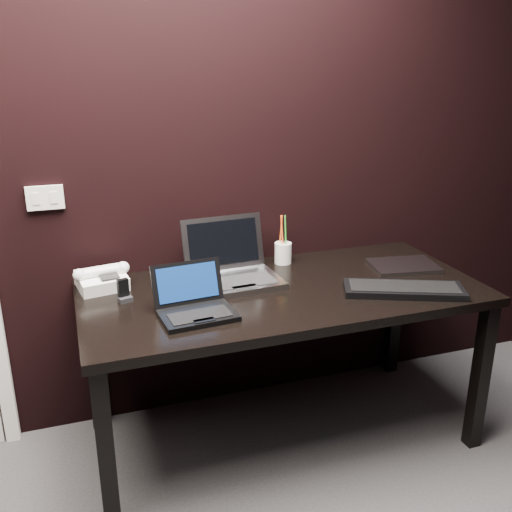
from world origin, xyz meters
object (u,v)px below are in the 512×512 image
object	(u,v)px
silver_laptop	(233,271)
mobile_phone	(124,293)
desk	(282,305)
desk_phone	(102,279)
ext_keyboard	(404,289)
netbook	(195,305)
pen_cup	(283,252)
closed_laptop	(404,266)

from	to	relation	value
silver_laptop	mobile_phone	xyz separation A→B (m)	(-0.48, -0.06, -0.01)
desk	desk_phone	world-z (taller)	desk_phone
ext_keyboard	desk_phone	size ratio (longest dim) A/B	2.13
netbook	pen_cup	size ratio (longest dim) A/B	1.27
netbook	closed_laptop	xyz separation A→B (m)	(1.04, 0.18, -0.03)
pen_cup	mobile_phone	bearing A→B (deg)	-164.69
pen_cup	desk	bearing A→B (deg)	-111.53
silver_laptop	closed_laptop	size ratio (longest dim) A/B	1.19
desk_phone	pen_cup	size ratio (longest dim) A/B	1.03
desk	mobile_phone	distance (m)	0.67
desk	pen_cup	distance (m)	0.35
desk_phone	pen_cup	world-z (taller)	pen_cup
netbook	ext_keyboard	size ratio (longest dim) A/B	0.58
desk_phone	pen_cup	distance (m)	0.85
ext_keyboard	desk_phone	world-z (taller)	desk_phone
silver_laptop	pen_cup	bearing A→B (deg)	26.83
pen_cup	ext_keyboard	bearing A→B (deg)	-55.71
desk	closed_laptop	size ratio (longest dim) A/B	5.12
closed_laptop	mobile_phone	size ratio (longest dim) A/B	3.58
desk	mobile_phone	xyz separation A→B (m)	(-0.66, 0.08, 0.11)
desk	silver_laptop	distance (m)	0.26
desk	mobile_phone	size ratio (longest dim) A/B	18.36
desk	pen_cup	bearing A→B (deg)	68.47
netbook	closed_laptop	distance (m)	1.06
silver_laptop	pen_cup	world-z (taller)	silver_laptop
closed_laptop	pen_cup	xyz separation A→B (m)	(-0.51, 0.25, 0.04)
netbook	mobile_phone	world-z (taller)	netbook
ext_keyboard	netbook	bearing A→B (deg)	175.01
silver_laptop	ext_keyboard	world-z (taller)	silver_laptop
closed_laptop	desk_phone	distance (m)	1.37
desk	mobile_phone	world-z (taller)	mobile_phone
ext_keyboard	pen_cup	world-z (taller)	pen_cup
silver_laptop	desk	bearing A→B (deg)	-39.53
ext_keyboard	mobile_phone	bearing A→B (deg)	165.27
netbook	pen_cup	world-z (taller)	pen_cup
netbook	desk_phone	xyz separation A→B (m)	(-0.32, 0.38, 0.01)
ext_keyboard	desk_phone	xyz separation A→B (m)	(-1.19, 0.45, 0.03)
ext_keyboard	closed_laptop	bearing A→B (deg)	57.44
netbook	ext_keyboard	xyz separation A→B (m)	(0.88, -0.08, -0.02)
silver_laptop	desk_phone	bearing A→B (deg)	169.89
mobile_phone	pen_cup	distance (m)	0.80
closed_laptop	mobile_phone	world-z (taller)	mobile_phone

